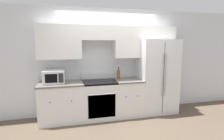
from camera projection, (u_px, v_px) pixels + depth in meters
ground_plane at (115, 121)px, 3.99m from camera, size 12.00×12.00×0.00m
wall_back at (110, 54)px, 4.34m from camera, size 8.00×0.39×2.60m
lower_cabinets_left at (62, 102)px, 3.95m from camera, size 0.99×0.64×0.88m
lower_cabinets_right at (128, 97)px, 4.32m from camera, size 0.65×0.64×0.88m
oven_range at (100, 99)px, 4.15m from camera, size 0.77×0.65×1.04m
refrigerator at (156, 76)px, 4.48m from camera, size 0.94×0.75×1.85m
microwave at (54, 77)px, 3.87m from camera, size 0.45×0.42×0.29m
bottle at (118, 74)px, 4.31m from camera, size 0.08×0.08×0.30m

